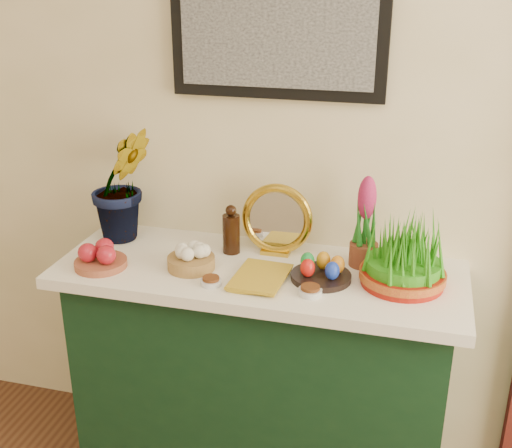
{
  "coord_description": "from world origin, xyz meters",
  "views": [
    {
      "loc": [
        0.4,
        0.08,
        1.86
      ],
      "look_at": [
        -0.1,
        1.95,
        1.07
      ],
      "focal_mm": 45.0,
      "sensor_mm": 36.0,
      "label": 1
    }
  ],
  "objects_px": {
    "book": "(236,273)",
    "wheatgrass_sabzeh": "(404,256)",
    "hyacinth_green": "(121,166)",
    "mirror": "(277,220)",
    "sideboard": "(259,379)"
  },
  "relations": [
    {
      "from": "wheatgrass_sabzeh",
      "to": "mirror",
      "type": "bearing_deg",
      "value": 163.05
    },
    {
      "from": "mirror",
      "to": "hyacinth_green",
      "type": "bearing_deg",
      "value": -178.51
    },
    {
      "from": "hyacinth_green",
      "to": "wheatgrass_sabzeh",
      "type": "bearing_deg",
      "value": -48.82
    },
    {
      "from": "book",
      "to": "wheatgrass_sabzeh",
      "type": "relative_size",
      "value": 0.8
    },
    {
      "from": "mirror",
      "to": "wheatgrass_sabzeh",
      "type": "relative_size",
      "value": 0.93
    },
    {
      "from": "hyacinth_green",
      "to": "mirror",
      "type": "height_order",
      "value": "hyacinth_green"
    },
    {
      "from": "sideboard",
      "to": "wheatgrass_sabzeh",
      "type": "xyz_separation_m",
      "value": [
        0.48,
        -0.0,
        0.56
      ]
    },
    {
      "from": "book",
      "to": "wheatgrass_sabzeh",
      "type": "distance_m",
      "value": 0.55
    },
    {
      "from": "hyacinth_green",
      "to": "book",
      "type": "bearing_deg",
      "value": -65.34
    },
    {
      "from": "book",
      "to": "hyacinth_green",
      "type": "bearing_deg",
      "value": 160.14
    },
    {
      "from": "wheatgrass_sabzeh",
      "to": "hyacinth_green",
      "type": "bearing_deg",
      "value": 173.26
    },
    {
      "from": "sideboard",
      "to": "wheatgrass_sabzeh",
      "type": "distance_m",
      "value": 0.74
    },
    {
      "from": "sideboard",
      "to": "mirror",
      "type": "xyz_separation_m",
      "value": [
        0.03,
        0.14,
        0.59
      ]
    },
    {
      "from": "book",
      "to": "wheatgrass_sabzeh",
      "type": "height_order",
      "value": "wheatgrass_sabzeh"
    },
    {
      "from": "mirror",
      "to": "book",
      "type": "xyz_separation_m",
      "value": [
        -0.09,
        -0.23,
        -0.11
      ]
    }
  ]
}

